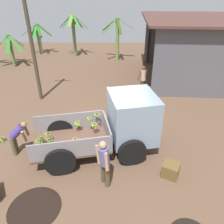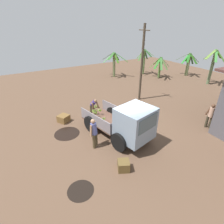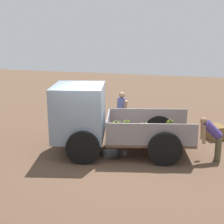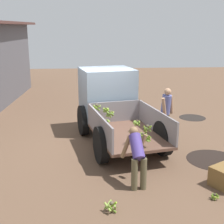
# 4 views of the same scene
# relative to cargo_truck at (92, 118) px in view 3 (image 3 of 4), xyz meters

# --- Properties ---
(ground) EXTENTS (36.00, 36.00, 0.00)m
(ground) POSITION_rel_cargo_truck_xyz_m (-0.44, 0.39, -1.15)
(ground) COLOR brown
(mud_patch_0) EXTENTS (0.89, 0.89, 0.01)m
(mud_patch_0) POSITION_rel_cargo_truck_xyz_m (-0.67, 0.01, -1.14)
(mud_patch_0) COLOR black
(mud_patch_0) RESTS_ON ground
(mud_patch_1) EXTENTS (1.05, 1.05, 0.01)m
(mud_patch_1) POSITION_rel_cargo_truck_xyz_m (1.68, -3.42, -1.14)
(mud_patch_1) COLOR black
(mud_patch_1) RESTS_ON ground
(mud_patch_2) EXTENTS (1.47, 1.47, 0.01)m
(mud_patch_2) POSITION_rel_cargo_truck_xyz_m (-2.40, -2.68, -1.14)
(mud_patch_2) COLOR black
(mud_patch_2) RESTS_ON ground
(cargo_truck) EXTENTS (4.57, 2.71, 2.17)m
(cargo_truck) POSITION_rel_cargo_truck_xyz_m (0.00, 0.00, 0.00)
(cargo_truck) COLOR brown
(cargo_truck) RESTS_ON ground
(person_foreground_visitor) EXTENTS (0.52, 0.53, 1.65)m
(person_foreground_visitor) POSITION_rel_cargo_truck_xyz_m (-0.50, -1.77, -0.23)
(person_foreground_visitor) COLOR #4D4029
(person_foreground_visitor) RESTS_ON ground
(person_worker_loading) EXTENTS (0.70, 0.65, 1.32)m
(person_worker_loading) POSITION_rel_cargo_truck_xyz_m (-3.65, -0.35, -0.38)
(person_worker_loading) COLOR brown
(person_worker_loading) RESTS_ON ground
(wooden_crate_0) EXTENTS (0.87, 0.87, 0.46)m
(wooden_crate_0) POSITION_rel_cargo_truck_xyz_m (-3.86, -2.42, -0.92)
(wooden_crate_0) COLOR brown
(wooden_crate_0) RESTS_ON ground
(wooden_crate_1) EXTENTS (0.67, 0.67, 0.47)m
(wooden_crate_1) POSITION_rel_cargo_truck_xyz_m (1.61, -1.36, -0.91)
(wooden_crate_1) COLOR brown
(wooden_crate_1) RESTS_ON ground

